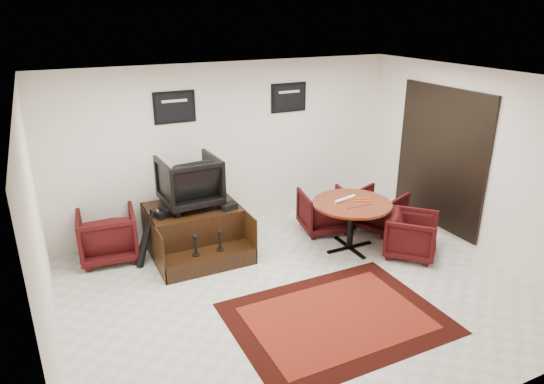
{
  "coord_description": "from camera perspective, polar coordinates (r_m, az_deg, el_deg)",
  "views": [
    {
      "loc": [
        -2.81,
        -4.91,
        3.58
      ],
      "look_at": [
        0.02,
        0.9,
        1.13
      ],
      "focal_mm": 32.0,
      "sensor_mm": 36.0,
      "label": 1
    }
  ],
  "objects": [
    {
      "name": "ground",
      "position": [
        6.7,
        3.31,
        -11.59
      ],
      "size": [
        6.0,
        6.0,
        0.0
      ],
      "primitive_type": "plane",
      "color": "silver",
      "rests_on": "ground"
    },
    {
      "name": "room_shell",
      "position": [
        6.24,
        6.39,
        3.91
      ],
      "size": [
        6.02,
        5.02,
        2.81
      ],
      "color": "white",
      "rests_on": "ground"
    },
    {
      "name": "area_rug",
      "position": [
        6.23,
        7.58,
        -14.48
      ],
      "size": [
        2.55,
        1.91,
        0.01
      ],
      "color": "black",
      "rests_on": "ground"
    },
    {
      "name": "shine_podium",
      "position": [
        7.66,
        -9.04,
        -4.61
      ],
      "size": [
        1.39,
        1.43,
        0.72
      ],
      "color": "black",
      "rests_on": "ground"
    },
    {
      "name": "shine_chair",
      "position": [
        7.48,
        -9.72,
        1.52
      ],
      "size": [
        0.88,
        0.83,
        0.87
      ],
      "primitive_type": "imported",
      "rotation": [
        0.0,
        0.0,
        3.18
      ],
      "color": "black",
      "rests_on": "shine_podium"
    },
    {
      "name": "shoes_pair",
      "position": [
        7.31,
        -12.9,
        -2.43
      ],
      "size": [
        0.29,
        0.32,
        0.1
      ],
      "color": "black",
      "rests_on": "shine_podium"
    },
    {
      "name": "polish_kit",
      "position": [
        7.42,
        -5.14,
        -1.68
      ],
      "size": [
        0.28,
        0.22,
        0.09
      ],
      "primitive_type": "cube",
      "rotation": [
        0.0,
        0.0,
        0.23
      ],
      "color": "black",
      "rests_on": "shine_podium"
    },
    {
      "name": "umbrella_black",
      "position": [
        7.33,
        -14.59,
        -5.38
      ],
      "size": [
        0.32,
        0.12,
        0.87
      ],
      "primitive_type": null,
      "color": "black",
      "rests_on": "ground"
    },
    {
      "name": "umbrella_hooked",
      "position": [
        7.41,
        -14.89,
        -5.37
      ],
      "size": [
        0.3,
        0.11,
        0.8
      ],
      "primitive_type": null,
      "color": "black",
      "rests_on": "ground"
    },
    {
      "name": "armchair_side",
      "position": [
        7.72,
        -18.79,
        -4.56
      ],
      "size": [
        0.9,
        0.85,
        0.85
      ],
      "primitive_type": "imported",
      "rotation": [
        0.0,
        0.0,
        3.04
      ],
      "color": "black",
      "rests_on": "ground"
    },
    {
      "name": "meeting_table",
      "position": [
        7.58,
        9.38,
        -1.86
      ],
      "size": [
        1.21,
        1.21,
        0.79
      ],
      "color": "#4E1A0B",
      "rests_on": "ground"
    },
    {
      "name": "table_chair_back",
      "position": [
        8.29,
        6.14,
        -1.97
      ],
      "size": [
        0.89,
        0.86,
        0.79
      ],
      "primitive_type": "imported",
      "rotation": [
        0.0,
        0.0,
        2.94
      ],
      "color": "black",
      "rests_on": "ground"
    },
    {
      "name": "table_chair_window",
      "position": [
        8.49,
        12.5,
        -1.88
      ],
      "size": [
        0.92,
        0.95,
        0.76
      ],
      "primitive_type": "imported",
      "rotation": [
        0.0,
        0.0,
        1.96
      ],
      "color": "black",
      "rests_on": "ground"
    },
    {
      "name": "table_chair_corner",
      "position": [
        7.71,
        16.12,
        -4.66
      ],
      "size": [
        1.0,
        1.0,
        0.75
      ],
      "primitive_type": "imported",
      "rotation": [
        0.0,
        0.0,
        0.77
      ],
      "color": "black",
      "rests_on": "ground"
    },
    {
      "name": "paper_roll",
      "position": [
        7.6,
        8.59,
        -0.8
      ],
      "size": [
        0.42,
        0.15,
        0.05
      ],
      "primitive_type": "cylinder",
      "rotation": [
        0.0,
        1.57,
        0.23
      ],
      "color": "white",
      "rests_on": "meeting_table"
    },
    {
      "name": "table_clutter",
      "position": [
        7.58,
        10.11,
        -1.11
      ],
      "size": [
        0.57,
        0.34,
        0.01
      ],
      "color": "#F9460D",
      "rests_on": "meeting_table"
    }
  ]
}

